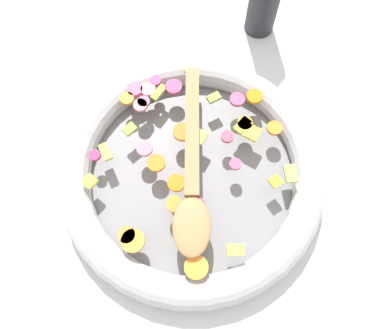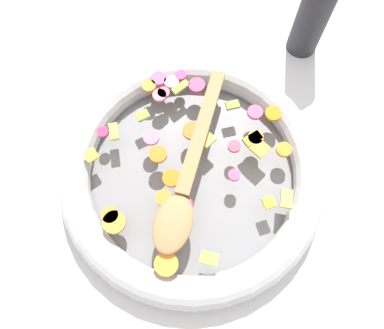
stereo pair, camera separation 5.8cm
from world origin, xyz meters
The scene contains 4 objects.
ground_plane centered at (0.00, 0.00, 0.00)m, with size 4.00×4.00×0.00m, color silver.
skillet centered at (0.00, 0.00, 0.02)m, with size 0.43×0.43×0.05m.
chopped_vegetables centered at (-0.01, -0.03, 0.05)m, with size 0.34×0.34×0.01m.
wooden_spoon centered at (0.02, 0.02, 0.06)m, with size 0.23×0.27×0.01m.
Camera 1 is at (0.14, 0.17, 0.59)m, focal length 35.00 mm.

